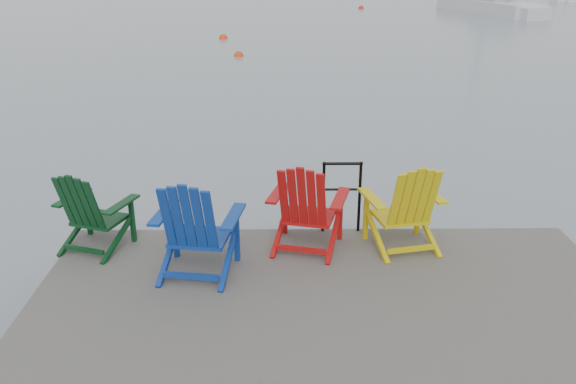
{
  "coord_description": "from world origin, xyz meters",
  "views": [
    {
      "loc": [
        -0.47,
        -4.4,
        3.73
      ],
      "look_at": [
        -0.4,
        2.88,
        0.85
      ],
      "focal_mm": 38.0,
      "sensor_mm": 36.0,
      "label": 1
    }
  ],
  "objects_px": {
    "chair_green": "(91,210)",
    "buoy_d": "(361,8)",
    "chair_red": "(306,206)",
    "chair_yellow": "(406,206)",
    "buoy_b": "(223,39)",
    "handrail": "(342,190)",
    "sailboat_near": "(488,7)",
    "buoy_a": "(239,56)",
    "chair_blue": "(195,226)"
  },
  "relations": [
    {
      "from": "handrail",
      "to": "chair_blue",
      "type": "distance_m",
      "value": 1.95
    },
    {
      "from": "chair_red",
      "to": "chair_yellow",
      "type": "bearing_deg",
      "value": 14.53
    },
    {
      "from": "buoy_a",
      "to": "chair_green",
      "type": "bearing_deg",
      "value": -91.71
    },
    {
      "from": "chair_yellow",
      "to": "buoy_d",
      "type": "xyz_separation_m",
      "value": [
        4.16,
        38.04,
        -1.04
      ]
    },
    {
      "from": "chair_yellow",
      "to": "sailboat_near",
      "type": "xyz_separation_m",
      "value": [
        12.01,
        34.65,
        -0.68
      ]
    },
    {
      "from": "chair_yellow",
      "to": "chair_green",
      "type": "bearing_deg",
      "value": 166.86
    },
    {
      "from": "buoy_d",
      "to": "chair_blue",
      "type": "bearing_deg",
      "value": -99.51
    },
    {
      "from": "sailboat_near",
      "to": "buoy_b",
      "type": "height_order",
      "value": "sailboat_near"
    },
    {
      "from": "chair_green",
      "to": "buoy_a",
      "type": "distance_m",
      "value": 17.26
    },
    {
      "from": "chair_blue",
      "to": "buoy_d",
      "type": "height_order",
      "value": "chair_blue"
    },
    {
      "from": "buoy_b",
      "to": "buoy_d",
      "type": "bearing_deg",
      "value": 62.36
    },
    {
      "from": "chair_blue",
      "to": "buoy_a",
      "type": "distance_m",
      "value": 17.88
    },
    {
      "from": "chair_red",
      "to": "buoy_a",
      "type": "height_order",
      "value": "chair_red"
    },
    {
      "from": "chair_yellow",
      "to": "buoy_d",
      "type": "distance_m",
      "value": 38.28
    },
    {
      "from": "chair_yellow",
      "to": "chair_red",
      "type": "bearing_deg",
      "value": 167.12
    },
    {
      "from": "chair_blue",
      "to": "buoy_d",
      "type": "xyz_separation_m",
      "value": [
        6.47,
        38.62,
        -1.06
      ]
    },
    {
      "from": "buoy_b",
      "to": "chair_blue",
      "type": "bearing_deg",
      "value": -85.52
    },
    {
      "from": "chair_yellow",
      "to": "buoy_a",
      "type": "relative_size",
      "value": 2.83
    },
    {
      "from": "handrail",
      "to": "buoy_d",
      "type": "xyz_separation_m",
      "value": [
        4.84,
        37.55,
        -1.04
      ]
    },
    {
      "from": "chair_blue",
      "to": "buoy_d",
      "type": "relative_size",
      "value": 2.86
    },
    {
      "from": "buoy_b",
      "to": "buoy_d",
      "type": "xyz_separation_m",
      "value": [
        8.26,
        15.77,
        0.0
      ]
    },
    {
      "from": "chair_red",
      "to": "sailboat_near",
      "type": "relative_size",
      "value": 0.09
    },
    {
      "from": "chair_green",
      "to": "chair_yellow",
      "type": "distance_m",
      "value": 3.58
    },
    {
      "from": "chair_blue",
      "to": "chair_red",
      "type": "bearing_deg",
      "value": 35.05
    },
    {
      "from": "handrail",
      "to": "chair_blue",
      "type": "relative_size",
      "value": 0.8
    },
    {
      "from": "buoy_b",
      "to": "buoy_d",
      "type": "relative_size",
      "value": 1.05
    },
    {
      "from": "buoy_d",
      "to": "chair_yellow",
      "type": "bearing_deg",
      "value": -96.24
    },
    {
      "from": "handrail",
      "to": "chair_red",
      "type": "bearing_deg",
      "value": -132.58
    },
    {
      "from": "handrail",
      "to": "chair_green",
      "type": "height_order",
      "value": "chair_green"
    },
    {
      "from": "chair_red",
      "to": "buoy_a",
      "type": "xyz_separation_m",
      "value": [
        -1.93,
        17.24,
        -1.04
      ]
    },
    {
      "from": "chair_blue",
      "to": "buoy_b",
      "type": "height_order",
      "value": "chair_blue"
    },
    {
      "from": "sailboat_near",
      "to": "buoy_b",
      "type": "xyz_separation_m",
      "value": [
        -16.11,
        -12.38,
        -0.35
      ]
    },
    {
      "from": "handrail",
      "to": "chair_yellow",
      "type": "height_order",
      "value": "chair_yellow"
    },
    {
      "from": "handrail",
      "to": "chair_red",
      "type": "relative_size",
      "value": 0.83
    },
    {
      "from": "chair_yellow",
      "to": "buoy_b",
      "type": "bearing_deg",
      "value": 87.54
    },
    {
      "from": "chair_yellow",
      "to": "buoy_b",
      "type": "xyz_separation_m",
      "value": [
        -4.1,
        22.26,
        -1.04
      ]
    },
    {
      "from": "chair_blue",
      "to": "chair_yellow",
      "type": "bearing_deg",
      "value": 22.86
    },
    {
      "from": "chair_green",
      "to": "sailboat_near",
      "type": "bearing_deg",
      "value": 85.18
    },
    {
      "from": "chair_red",
      "to": "chair_yellow",
      "type": "distance_m",
      "value": 1.13
    },
    {
      "from": "buoy_a",
      "to": "handrail",
      "type": "bearing_deg",
      "value": -81.92
    },
    {
      "from": "chair_green",
      "to": "buoy_b",
      "type": "xyz_separation_m",
      "value": [
        -0.52,
        22.25,
        -1.0
      ]
    },
    {
      "from": "chair_yellow",
      "to": "sailboat_near",
      "type": "height_order",
      "value": "sailboat_near"
    },
    {
      "from": "handrail",
      "to": "buoy_a",
      "type": "distance_m",
      "value": 16.95
    },
    {
      "from": "chair_green",
      "to": "buoy_d",
      "type": "xyz_separation_m",
      "value": [
        7.74,
        38.02,
        -1.0
      ]
    },
    {
      "from": "buoy_b",
      "to": "buoy_d",
      "type": "distance_m",
      "value": 17.8
    },
    {
      "from": "handrail",
      "to": "buoy_b",
      "type": "bearing_deg",
      "value": 98.92
    },
    {
      "from": "chair_yellow",
      "to": "buoy_a",
      "type": "height_order",
      "value": "chair_yellow"
    },
    {
      "from": "chair_blue",
      "to": "chair_red",
      "type": "distance_m",
      "value": 1.32
    },
    {
      "from": "buoy_d",
      "to": "buoy_a",
      "type": "bearing_deg",
      "value": -109.15
    },
    {
      "from": "sailboat_near",
      "to": "buoy_d",
      "type": "relative_size",
      "value": 31.81
    }
  ]
}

